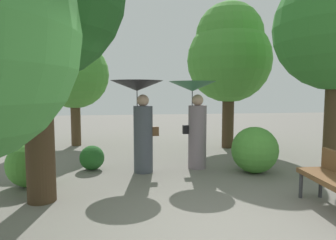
{
  "coord_description": "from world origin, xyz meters",
  "views": [
    {
      "loc": [
        -1.11,
        -3.28,
        1.75
      ],
      "look_at": [
        0.0,
        3.62,
        1.09
      ],
      "focal_mm": 31.72,
      "sensor_mm": 36.0,
      "label": 1
    }
  ],
  "objects_px": {
    "person_left": "(140,111)",
    "tree_near_left": "(74,68)",
    "person_right": "(195,111)",
    "tree_mid_right": "(229,53)"
  },
  "relations": [
    {
      "from": "tree_near_left",
      "to": "tree_mid_right",
      "type": "bearing_deg",
      "value": -13.34
    },
    {
      "from": "person_left",
      "to": "tree_near_left",
      "type": "bearing_deg",
      "value": 32.93
    },
    {
      "from": "tree_mid_right",
      "to": "person_left",
      "type": "bearing_deg",
      "value": -139.76
    },
    {
      "from": "tree_near_left",
      "to": "tree_mid_right",
      "type": "relative_size",
      "value": 0.85
    },
    {
      "from": "person_left",
      "to": "person_right",
      "type": "distance_m",
      "value": 1.27
    },
    {
      "from": "person_left",
      "to": "person_right",
      "type": "xyz_separation_m",
      "value": [
        1.26,
        0.16,
        -0.03
      ]
    },
    {
      "from": "tree_near_left",
      "to": "tree_mid_right",
      "type": "xyz_separation_m",
      "value": [
        4.79,
        -1.14,
        0.44
      ]
    },
    {
      "from": "tree_near_left",
      "to": "person_left",
      "type": "bearing_deg",
      "value": -62.59
    },
    {
      "from": "person_left",
      "to": "tree_near_left",
      "type": "xyz_separation_m",
      "value": [
        -1.87,
        3.61,
        1.18
      ]
    },
    {
      "from": "person_right",
      "to": "tree_mid_right",
      "type": "bearing_deg",
      "value": -30.19
    }
  ]
}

